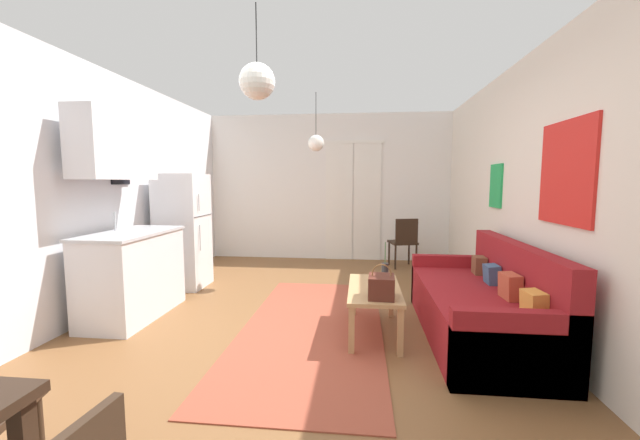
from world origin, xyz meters
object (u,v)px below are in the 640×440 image
object	(u,v)px
handbag	(381,286)
pendant_lamp_near	(257,81)
bamboo_vase	(385,271)
refrigerator	(183,231)
accent_chair	(404,240)
pendant_lamp_far	(316,143)
coffee_table	(374,294)
couch	(484,307)

from	to	relation	value
handbag	pendant_lamp_near	bearing A→B (deg)	-150.05
bamboo_vase	refrigerator	distance (m)	2.87
accent_chair	pendant_lamp_far	world-z (taller)	pendant_lamp_far
coffee_table	refrigerator	size ratio (longest dim) A/B	0.65
bamboo_vase	handbag	world-z (taller)	bamboo_vase
bamboo_vase	handbag	bearing A→B (deg)	-96.18
handbag	accent_chair	distance (m)	3.19
accent_chair	pendant_lamp_far	xyz separation A→B (m)	(-1.36, -1.04, 1.51)
bamboo_vase	pendant_lamp_near	xyz separation A→B (m)	(-0.99, -1.18, 1.62)
refrigerator	couch	bearing A→B (deg)	-20.47
coffee_table	handbag	bearing A→B (deg)	-80.94
accent_chair	pendant_lamp_near	bearing A→B (deg)	54.78
handbag	pendant_lamp_near	xyz separation A→B (m)	(-0.92, -0.53, 1.61)
couch	bamboo_vase	size ratio (longest dim) A/B	5.26
coffee_table	pendant_lamp_far	world-z (taller)	pendant_lamp_far
refrigerator	pendant_lamp_far	xyz separation A→B (m)	(1.78, 0.44, 1.21)
pendant_lamp_near	pendant_lamp_far	xyz separation A→B (m)	(0.10, 2.63, -0.16)
pendant_lamp_near	pendant_lamp_far	bearing A→B (deg)	87.74
coffee_table	pendant_lamp_far	bearing A→B (deg)	113.25
accent_chair	coffee_table	bearing A→B (deg)	64.70
bamboo_vase	coffee_table	bearing A→B (deg)	-109.56
refrigerator	accent_chair	size ratio (longest dim) A/B	1.85
pendant_lamp_far	pendant_lamp_near	bearing A→B (deg)	-92.26
refrigerator	accent_chair	bearing A→B (deg)	25.31
bamboo_vase	refrigerator	xyz separation A→B (m)	(-2.67, 1.01, 0.24)
couch	bamboo_vase	distance (m)	0.98
couch	coffee_table	distance (m)	1.02
coffee_table	accent_chair	bearing A→B (deg)	78.16
coffee_table	handbag	world-z (taller)	handbag
bamboo_vase	pendant_lamp_far	xyz separation A→B (m)	(-0.89, 1.46, 1.45)
handbag	pendant_lamp_near	size ratio (longest dim) A/B	0.45
bamboo_vase	refrigerator	bearing A→B (deg)	159.26
handbag	accent_chair	world-z (taller)	accent_chair
coffee_table	handbag	size ratio (longest dim) A/B	3.40
refrigerator	pendant_lamp_far	distance (m)	2.20
pendant_lamp_far	bamboo_vase	bearing A→B (deg)	-58.57
handbag	refrigerator	bearing A→B (deg)	147.49
handbag	pendant_lamp_far	size ratio (longest dim) A/B	0.37
refrigerator	handbag	bearing A→B (deg)	-32.51
couch	pendant_lamp_far	xyz separation A→B (m)	(-1.78, 1.78, 1.70)
coffee_table	bamboo_vase	xyz separation A→B (m)	(0.12, 0.34, 0.15)
couch	accent_chair	world-z (taller)	couch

